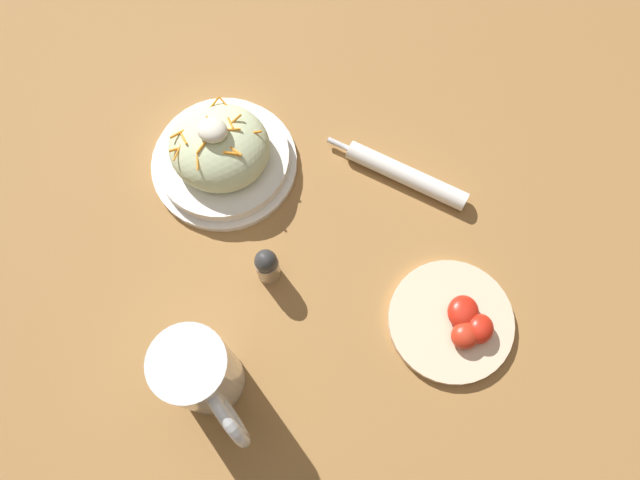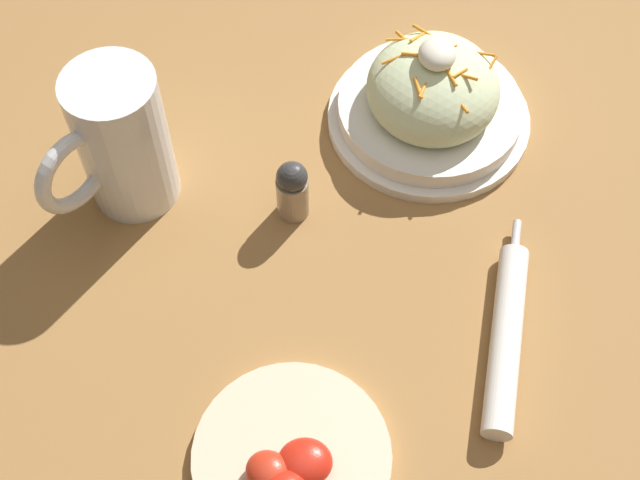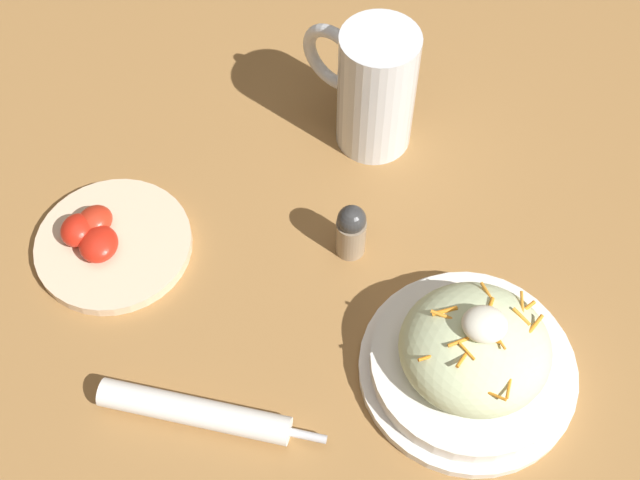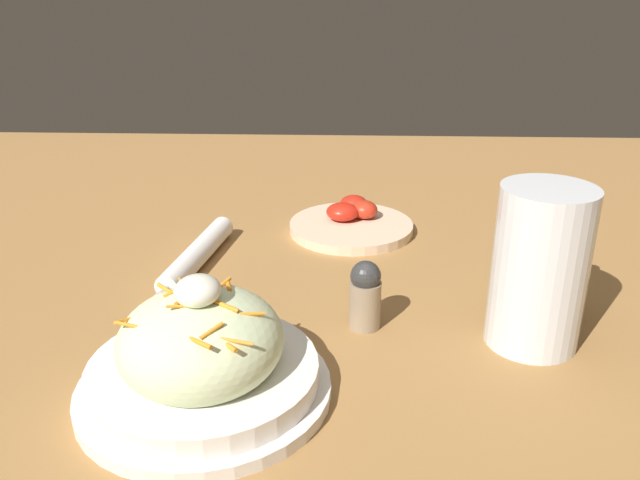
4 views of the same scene
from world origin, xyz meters
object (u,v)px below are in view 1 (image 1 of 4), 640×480
at_px(tomato_plate, 456,322).
at_px(salt_shaker, 267,266).
at_px(beer_mug, 203,375).
at_px(salad_plate, 221,153).
at_px(napkin_roll, 405,175).

height_order(tomato_plate, salt_shaker, salt_shaker).
xyz_separation_m(beer_mug, salt_shaker, (0.02, 0.16, -0.04)).
xyz_separation_m(salad_plate, beer_mug, (0.10, -0.30, 0.04)).
distance_m(salad_plate, napkin_roll, 0.27).
distance_m(beer_mug, salt_shaker, 0.17).
bearing_deg(salt_shaker, napkin_roll, 54.96).
distance_m(salad_plate, beer_mug, 0.32).
height_order(salad_plate, napkin_roll, salad_plate).
relative_size(napkin_roll, salt_shaker, 3.08).
distance_m(tomato_plate, salt_shaker, 0.27).
relative_size(tomato_plate, salt_shaker, 2.35).
relative_size(beer_mug, napkin_roll, 0.71).
height_order(salad_plate, beer_mug, beer_mug).
distance_m(napkin_roll, tomato_plate, 0.23).
xyz_separation_m(napkin_roll, salt_shaker, (-0.14, -0.20, 0.02)).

